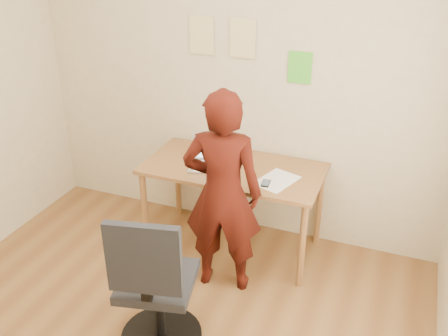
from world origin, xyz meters
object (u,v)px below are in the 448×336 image
at_px(office_chair, 155,292).
at_px(person, 223,194).
at_px(desk, 233,177).
at_px(phone, 266,183).
at_px(laptop, 211,160).

height_order(office_chair, person, person).
distance_m(desk, office_chair, 1.23).
xyz_separation_m(desk, office_chair, (-0.05, -1.21, -0.22)).
bearing_deg(office_chair, phone, 57.49).
xyz_separation_m(desk, laptop, (-0.18, -0.04, 0.14)).
distance_m(laptop, phone, 0.51).
bearing_deg(desk, person, -78.45).
xyz_separation_m(phone, office_chair, (-0.37, -1.04, -0.31)).
xyz_separation_m(office_chair, person, (0.15, 0.75, 0.33)).
relative_size(desk, person, 0.91).
distance_m(phone, person, 0.37).
height_order(desk, person, person).
bearing_deg(office_chair, laptop, 83.09).
distance_m(laptop, office_chair, 1.23).
relative_size(phone, person, 0.08).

